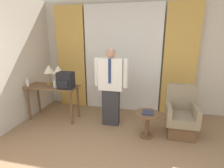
# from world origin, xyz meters

# --- Properties ---
(wall_back) EXTENTS (10.00, 0.06, 2.70)m
(wall_back) POSITION_xyz_m (0.00, 3.06, 1.35)
(wall_back) COLOR beige
(wall_back) RESTS_ON ground_plane
(curtain_sheer_center) EXTENTS (1.87, 0.06, 2.58)m
(curtain_sheer_center) POSITION_xyz_m (0.00, 2.93, 1.29)
(curtain_sheer_center) COLOR white
(curtain_sheer_center) RESTS_ON ground_plane
(curtain_drape_left) EXTENTS (0.75, 0.06, 2.58)m
(curtain_drape_left) POSITION_xyz_m (-1.35, 2.93, 1.29)
(curtain_drape_left) COLOR gold
(curtain_drape_left) RESTS_ON ground_plane
(curtain_drape_right) EXTENTS (0.75, 0.06, 2.58)m
(curtain_drape_right) POSITION_xyz_m (1.35, 2.93, 1.29)
(curtain_drape_right) COLOR gold
(curtain_drape_right) RESTS_ON ground_plane
(desk) EXTENTS (1.16, 0.48, 0.79)m
(desk) POSITION_xyz_m (-1.41, 2.03, 0.65)
(desk) COLOR brown
(desk) RESTS_ON ground_plane
(table_lamp_left) EXTENTS (0.23, 0.23, 0.45)m
(table_lamp_left) POSITION_xyz_m (-1.53, 2.13, 1.12)
(table_lamp_left) COLOR #9E7F47
(table_lamp_left) RESTS_ON desk
(table_lamp_right) EXTENTS (0.23, 0.23, 0.45)m
(table_lamp_right) POSITION_xyz_m (-1.30, 2.13, 1.12)
(table_lamp_right) COLOR #9E7F47
(table_lamp_right) RESTS_ON desk
(bottle_near_edge) EXTENTS (0.08, 0.08, 0.19)m
(bottle_near_edge) POSITION_xyz_m (-1.27, 1.92, 0.87)
(bottle_near_edge) COLOR silver
(bottle_near_edge) RESTS_ON desk
(bottle_by_lamp) EXTENTS (0.06, 0.06, 0.19)m
(bottle_by_lamp) POSITION_xyz_m (-1.92, 1.88, 0.87)
(bottle_by_lamp) COLOR silver
(bottle_by_lamp) RESTS_ON desk
(backpack) EXTENTS (0.32, 0.26, 0.35)m
(backpack) POSITION_xyz_m (-1.03, 1.93, 0.96)
(backpack) COLOR black
(backpack) RESTS_ON desk
(person) EXTENTS (0.70, 0.23, 1.63)m
(person) POSITION_xyz_m (-0.08, 2.05, 0.88)
(person) COLOR #2D2D33
(person) RESTS_ON ground_plane
(armchair) EXTENTS (0.56, 0.60, 0.96)m
(armchair) POSITION_xyz_m (1.32, 1.96, 0.35)
(armchair) COLOR brown
(armchair) RESTS_ON ground_plane
(side_table) EXTENTS (0.46, 0.46, 0.49)m
(side_table) POSITION_xyz_m (0.70, 1.72, 0.33)
(side_table) COLOR brown
(side_table) RESTS_ON ground_plane
(book) EXTENTS (0.20, 0.20, 0.03)m
(book) POSITION_xyz_m (0.70, 1.70, 0.50)
(book) COLOR #2D334C
(book) RESTS_ON side_table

